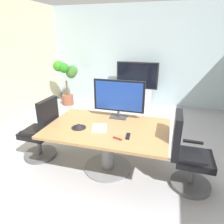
# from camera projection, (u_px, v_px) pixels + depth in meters

# --- Properties ---
(ground_plane) EXTENTS (7.78, 7.78, 0.00)m
(ground_plane) POSITION_uv_depth(u_px,v_px,m) (117.00, 165.00, 3.36)
(ground_plane) COLOR #99999E
(wall_back_glass_partition) EXTENTS (5.95, 0.10, 2.85)m
(wall_back_glass_partition) POSITION_uv_depth(u_px,v_px,m) (147.00, 57.00, 5.87)
(wall_back_glass_partition) COLOR #9EB2B7
(wall_back_glass_partition) RESTS_ON ground
(conference_table) EXTENTS (1.81, 1.16, 0.74)m
(conference_table) POSITION_uv_depth(u_px,v_px,m) (108.00, 138.00, 3.09)
(conference_table) COLOR olive
(conference_table) RESTS_ON ground
(office_chair_left) EXTENTS (0.60, 0.58, 1.09)m
(office_chair_left) POSITION_uv_depth(u_px,v_px,m) (42.00, 134.00, 3.42)
(office_chair_left) COLOR #4C4C51
(office_chair_left) RESTS_ON ground
(office_chair_right) EXTENTS (0.60, 0.57, 1.09)m
(office_chair_right) POSITION_uv_depth(u_px,v_px,m) (187.00, 158.00, 2.76)
(office_chair_right) COLOR #4C4C51
(office_chair_right) RESTS_ON ground
(tv_monitor) EXTENTS (0.84, 0.18, 0.64)m
(tv_monitor) POSITION_uv_depth(u_px,v_px,m) (119.00, 97.00, 3.24)
(tv_monitor) COLOR #333338
(tv_monitor) RESTS_ON conference_table
(wall_display_unit) EXTENTS (1.20, 0.36, 1.31)m
(wall_display_unit) POSITION_uv_depth(u_px,v_px,m) (136.00, 92.00, 5.97)
(wall_display_unit) COLOR #B7BABC
(wall_display_unit) RESTS_ON ground
(potted_plant) EXTENTS (0.61, 0.65, 1.34)m
(potted_plant) POSITION_uv_depth(u_px,v_px,m) (66.00, 75.00, 5.92)
(potted_plant) COLOR brown
(potted_plant) RESTS_ON ground
(conference_phone) EXTENTS (0.22, 0.22, 0.07)m
(conference_phone) POSITION_uv_depth(u_px,v_px,m) (79.00, 126.00, 2.99)
(conference_phone) COLOR black
(conference_phone) RESTS_ON conference_table
(remote_control) EXTENTS (0.07, 0.17, 0.02)m
(remote_control) POSITION_uv_depth(u_px,v_px,m) (128.00, 136.00, 2.74)
(remote_control) COLOR black
(remote_control) RESTS_ON conference_table
(whiteboard_marker) EXTENTS (0.13, 0.06, 0.02)m
(whiteboard_marker) POSITION_uv_depth(u_px,v_px,m) (117.00, 139.00, 2.67)
(whiteboard_marker) COLOR red
(whiteboard_marker) RESTS_ON conference_table
(paper_notepad) EXTENTS (0.29, 0.35, 0.01)m
(paper_notepad) POSITION_uv_depth(u_px,v_px,m) (99.00, 128.00, 2.99)
(paper_notepad) COLOR white
(paper_notepad) RESTS_ON conference_table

